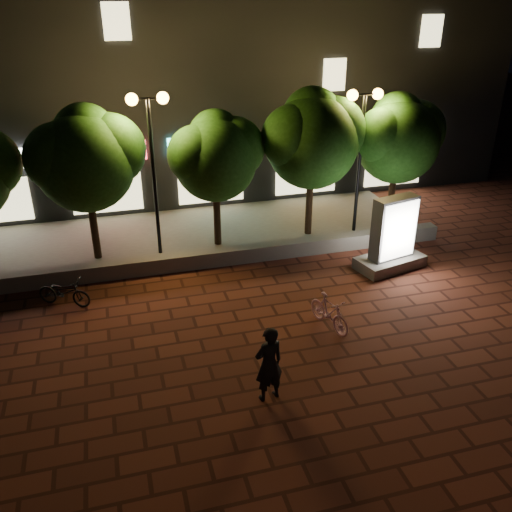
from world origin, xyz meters
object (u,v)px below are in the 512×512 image
object	(u,v)px
street_lamp_left	(150,134)
street_lamp_right	(363,125)
tree_right	(313,136)
tree_far_right	(399,136)
tree_left	(86,156)
scooter_pink	(329,312)
scooter_parked	(64,292)
rider	(269,364)
tree_mid	(216,154)
ad_kiosk	(392,240)

from	to	relation	value
street_lamp_left	street_lamp_right	distance (m)	7.00
tree_right	tree_far_right	world-z (taller)	tree_right
tree_left	scooter_pink	world-z (taller)	tree_left
tree_left	scooter_parked	bearing A→B (deg)	-109.50
tree_right	scooter_parked	bearing A→B (deg)	-161.45
tree_far_right	rider	bearing A→B (deg)	-131.71
street_lamp_left	scooter_pink	size ratio (longest dim) A/B	3.41
tree_mid	tree_left	bearing A→B (deg)	180.00
tree_right	street_lamp_right	distance (m)	1.70
tree_far_right	street_lamp_right	size ratio (longest dim) A/B	0.96
scooter_parked	tree_left	bearing A→B (deg)	8.30
tree_right	street_lamp_left	xyz separation A→B (m)	(-5.36, -0.26, 0.46)
tree_mid	tree_far_right	distance (m)	6.50
tree_far_right	street_lamp_right	bearing A→B (deg)	-170.39
scooter_pink	tree_left	bearing A→B (deg)	118.23
rider	tree_left	bearing A→B (deg)	-79.89
tree_far_right	street_lamp_left	bearing A→B (deg)	-178.24
tree_mid	street_lamp_left	size ratio (longest dim) A/B	0.87
scooter_pink	scooter_parked	world-z (taller)	scooter_pink
tree_right	ad_kiosk	bearing A→B (deg)	-63.60
street_lamp_left	scooter_pink	bearing A→B (deg)	-56.20
tree_left	ad_kiosk	size ratio (longest dim) A/B	2.08
tree_mid	street_lamp_right	size ratio (longest dim) A/B	0.90
tree_left	ad_kiosk	bearing A→B (deg)	-19.47
tree_mid	rider	world-z (taller)	tree_mid
street_lamp_right	scooter_parked	distance (m)	10.82
tree_left	tree_mid	world-z (taller)	tree_left
scooter_pink	scooter_parked	xyz separation A→B (m)	(-6.65, 3.04, -0.05)
street_lamp_left	rider	distance (m)	8.47
tree_far_right	street_lamp_right	distance (m)	1.66
ad_kiosk	street_lamp_right	bearing A→B (deg)	88.22
tree_far_right	scooter_parked	xyz separation A→B (m)	(-11.48, -2.78, -2.96)
tree_left	street_lamp_right	bearing A→B (deg)	-1.68
tree_far_right	rider	world-z (taller)	tree_far_right
tree_left	tree_far_right	bearing A→B (deg)	-0.00
tree_left	ad_kiosk	xyz separation A→B (m)	(8.86, -3.13, -2.50)
tree_right	rider	world-z (taller)	tree_right
tree_left	tree_right	bearing A→B (deg)	0.00
street_lamp_right	ad_kiosk	world-z (taller)	street_lamp_right
street_lamp_right	rider	xyz separation A→B (m)	(-5.58, -7.74, -3.00)
tree_mid	ad_kiosk	bearing A→B (deg)	-32.79
street_lamp_left	tree_far_right	bearing A→B (deg)	1.76
ad_kiosk	rider	xyz separation A→B (m)	(-5.49, -4.88, -0.05)
tree_left	street_lamp_right	size ratio (longest dim) A/B	0.98
tree_left	ad_kiosk	world-z (taller)	tree_left
scooter_parked	rider	bearing A→B (deg)	-112.46
tree_mid	tree_right	xyz separation A→B (m)	(3.31, 0.00, 0.35)
street_lamp_left	street_lamp_right	bearing A→B (deg)	0.00
tree_right	scooter_pink	size ratio (longest dim) A/B	3.34
ad_kiosk	tree_far_right	bearing A→B (deg)	62.32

